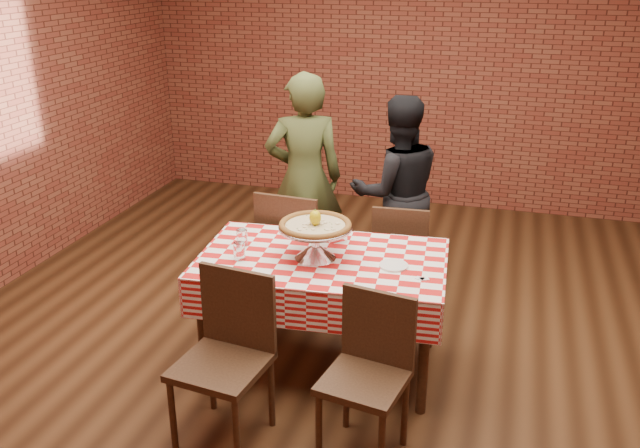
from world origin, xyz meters
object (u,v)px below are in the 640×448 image
Objects in this scene: table at (322,313)px; condiment_caddy at (338,229)px; water_glass_right at (242,238)px; pizza at (315,226)px; chair_near_right at (364,384)px; diner_black at (397,192)px; chair_far_left at (298,249)px; chair_near_left at (221,364)px; chair_far_right at (401,257)px; diner_olive at (304,179)px; pizza_stand at (315,242)px; water_glass_left at (239,251)px.

condiment_caddy is (0.02, 0.28, 0.46)m from table.
condiment_caddy is (0.55, 0.25, 0.02)m from water_glass_right.
chair_near_right is (0.47, -0.73, -0.52)m from pizza.
pizza is 2.80× the size of condiment_caddy.
diner_black reaches higher than water_glass_right.
water_glass_right is 0.77m from chair_far_left.
water_glass_right is 0.12× the size of chair_near_right.
chair_near_right is (0.96, -0.77, -0.37)m from water_glass_right.
pizza reaches higher than chair_near_left.
chair_near_right reaches higher than chair_far_right.
water_glass_right is 0.06× the size of diner_olive.
pizza_stand is 0.94m from chair_near_left.
condiment_caddy is 0.10× the size of diner_black.
table is 0.88m from chair_near_left.
water_glass_right is at bearing 175.24° from pizza_stand.
chair_near_left is 2.10m from diner_olive.
chair_near_right reaches higher than water_glass_right.
pizza is 1.08m from chair_far_right.
water_glass_right is at bearing 66.79° from diner_olive.
chair_far_left reaches higher than condiment_caddy.
chair_near_left is at bearing -76.97° from water_glass_left.
water_glass_left is (-0.47, -0.17, 0.44)m from table.
chair_near_left is at bearing -131.96° from condiment_caddy.
diner_olive reaches higher than condiment_caddy.
chair_far_right is (0.32, 0.57, -0.40)m from condiment_caddy.
diner_black reaches higher than condiment_caddy.
chair_near_right reaches higher than table.
diner_olive reaches higher than chair_near_left.
condiment_caddy is at bearing 122.09° from chair_near_right.
pizza_stand is at bearing 19.44° from water_glass_left.
water_glass_right is 0.12× the size of chair_far_right.
condiment_caddy is at bearing 96.70° from diner_olive.
chair_far_left is at bearing 115.96° from pizza.
water_glass_left is at bearing 69.49° from diner_olive.
chair_far_left is at bearing 99.85° from chair_near_left.
chair_near_left is at bearing -75.85° from water_glass_right.
water_glass_right is 1.29m from chair_near_right.
diner_olive is 1.10× the size of diner_black.
diner_black is at bearing 80.82° from table.
diner_black reaches higher than chair_far_left.
pizza_stand reaches higher than chair_far_left.
diner_black is at bearing 54.73° from condiment_caddy.
chair_far_left is at bearing 129.69° from chair_near_right.
chair_far_right is 0.57× the size of diner_black.
chair_far_left reaches higher than chair_far_right.
table is at bearing 76.15° from chair_near_left.
chair_far_left is at bearing 22.16° from diner_black.
pizza_stand reaches higher than table.
chair_near_left is 0.98× the size of chair_far_left.
chair_near_right is at bearing 71.78° from diner_black.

